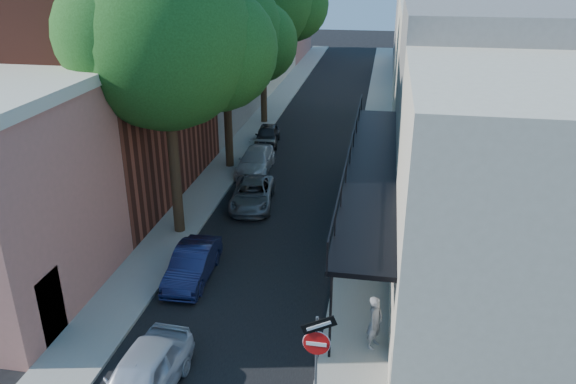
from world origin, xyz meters
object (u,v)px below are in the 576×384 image
at_px(oak_near, 178,42).
at_px(parked_car_a, 142,378).
at_px(parked_car_b, 193,264).
at_px(parked_car_c, 253,194).
at_px(pedestrian, 375,322).
at_px(sign_post, 317,347).
at_px(parked_car_e, 267,135).
at_px(oak_mid, 233,36).
at_px(parked_car_d, 256,161).

xyz_separation_m(oak_near, parked_car_a, (1.97, -9.63, -7.19)).
height_order(parked_car_b, parked_car_c, parked_car_b).
height_order(oak_near, pedestrian, oak_near).
bearing_deg(sign_post, pedestrian, 63.03).
bearing_deg(parked_car_a, parked_car_e, 96.68).
height_order(sign_post, parked_car_a, sign_post).
bearing_deg(parked_car_a, pedestrian, 30.93).
xyz_separation_m(oak_mid, parked_car_a, (2.02, -17.60, -6.37)).
xyz_separation_m(sign_post, parked_car_c, (-4.56, 12.31, -1.47)).
xyz_separation_m(sign_post, parked_car_b, (-5.20, 5.60, -1.43)).
bearing_deg(parked_car_c, oak_mid, 105.11).
bearing_deg(oak_mid, parked_car_d, -23.94).
relative_size(oak_near, parked_car_e, 3.29).
height_order(sign_post, oak_mid, oak_mid).
height_order(parked_car_d, parked_car_e, parked_car_d).
bearing_deg(parked_car_e, parked_car_a, -92.92).
height_order(parked_car_c, parked_car_e, parked_car_e).
bearing_deg(oak_mid, pedestrian, -61.22).
bearing_deg(parked_car_e, oak_mid, -107.24).
bearing_deg(oak_near, sign_post, -54.91).
bearing_deg(sign_post, parked_car_e, 105.06).
bearing_deg(parked_car_b, parked_car_e, 90.38).
xyz_separation_m(oak_mid, parked_car_b, (1.38, -11.65, -6.45)).
height_order(parked_car_c, parked_car_d, parked_car_d).
xyz_separation_m(oak_mid, parked_car_e, (0.82, 4.15, -6.47)).
xyz_separation_m(parked_car_a, parked_car_c, (0.00, 12.66, -0.12)).
bearing_deg(parked_car_c, pedestrian, -65.22).
bearing_deg(oak_near, parked_car_e, 86.38).
distance_m(parked_car_b, parked_car_c, 6.74).
height_order(oak_mid, parked_car_b, oak_mid).
distance_m(oak_mid, parked_car_d, 6.58).
relative_size(sign_post, parked_car_d, 0.72).
relative_size(sign_post, oak_near, 0.26).
bearing_deg(oak_mid, parked_car_a, -83.46).
relative_size(parked_car_a, parked_car_e, 1.16).
bearing_deg(parked_car_d, parked_car_b, -90.80).
bearing_deg(parked_car_c, parked_car_b, -102.55).
relative_size(parked_car_c, parked_car_d, 0.98).
height_order(oak_near, parked_car_c, oak_near).
xyz_separation_m(sign_post, pedestrian, (1.40, 2.74, -1.07)).
relative_size(oak_near, parked_car_b, 3.12).
bearing_deg(pedestrian, sign_post, 178.03).
relative_size(oak_near, pedestrian, 6.75).
distance_m(oak_mid, parked_car_a, 18.83).
height_order(oak_near, parked_car_e, oak_near).
height_order(oak_mid, parked_car_d, oak_mid).
distance_m(oak_near, parked_car_e, 14.16).
height_order(parked_car_a, parked_car_c, parked_car_a).
distance_m(parked_car_c, parked_car_d, 4.51).
relative_size(oak_mid, pedestrian, 6.03).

